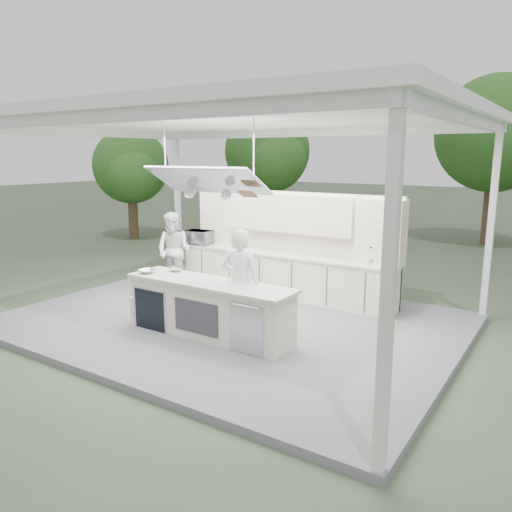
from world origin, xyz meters
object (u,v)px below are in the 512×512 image
Objects in this scene: demo_island at (208,308)px; sous_chef at (174,251)px; head_chef at (240,284)px; back_counter at (283,274)px.

demo_island is 3.32m from sous_chef.
head_chef is at bearing 25.77° from demo_island.
head_chef reaches higher than back_counter.
back_counter is at bearing 6.91° from sous_chef.
head_chef is (0.50, 0.24, 0.45)m from demo_island.
demo_island is at bearing -48.96° from sous_chef.
back_counter is 2.70m from head_chef.
sous_chef is (-2.43, -0.80, 0.40)m from back_counter.
sous_chef is at bearing -161.81° from back_counter.
back_counter is at bearing -87.15° from head_chef.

